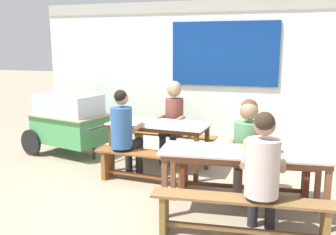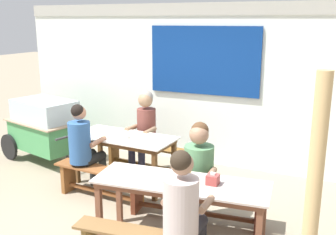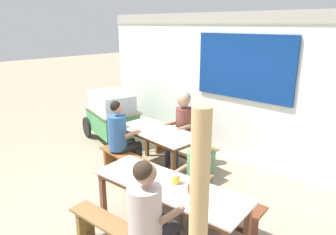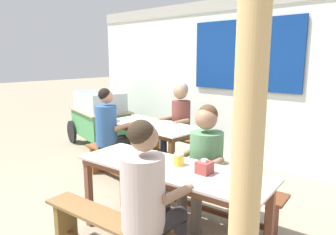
% 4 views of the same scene
% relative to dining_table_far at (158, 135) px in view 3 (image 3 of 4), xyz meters
% --- Properties ---
extents(ground_plane, '(40.00, 40.00, 0.00)m').
position_rel_dining_table_far_xyz_m(ground_plane, '(0.67, -1.01, -0.67)').
color(ground_plane, gray).
extents(backdrop_wall, '(6.84, 0.23, 2.68)m').
position_rel_dining_table_far_xyz_m(backdrop_wall, '(0.67, 1.41, 0.74)').
color(backdrop_wall, white).
rests_on(backdrop_wall, ground_plane).
extents(dining_table_far, '(1.55, 0.78, 0.75)m').
position_rel_dining_table_far_xyz_m(dining_table_far, '(0.00, 0.00, 0.00)').
color(dining_table_far, white).
rests_on(dining_table_far, ground_plane).
extents(dining_table_near, '(1.91, 0.81, 0.75)m').
position_rel_dining_table_far_xyz_m(dining_table_near, '(1.40, -1.19, 0.00)').
color(dining_table_near, '#BDAEA4').
rests_on(dining_table_near, ground_plane).
extents(bench_far_back, '(1.50, 0.36, 0.44)m').
position_rel_dining_table_far_xyz_m(bench_far_back, '(0.03, 0.59, -0.38)').
color(bench_far_back, brown).
rests_on(bench_far_back, ground_plane).
extents(bench_far_front, '(1.42, 0.37, 0.44)m').
position_rel_dining_table_far_xyz_m(bench_far_front, '(-0.03, -0.59, -0.38)').
color(bench_far_front, brown).
rests_on(bench_far_front, ground_plane).
extents(bench_near_back, '(1.80, 0.48, 0.44)m').
position_rel_dining_table_far_xyz_m(bench_near_back, '(1.34, -0.60, -0.36)').
color(bench_near_back, brown).
rests_on(bench_near_back, ground_plane).
extents(food_cart, '(1.74, 1.15, 1.08)m').
position_rel_dining_table_far_xyz_m(food_cart, '(-1.79, 0.34, -0.05)').
color(food_cart, '#479857').
rests_on(food_cart, ground_plane).
extents(person_center_facing, '(0.43, 0.52, 1.34)m').
position_rel_dining_table_far_xyz_m(person_center_facing, '(0.06, 0.53, 0.10)').
color(person_center_facing, '#343651').
rests_on(person_center_facing, ground_plane).
extents(person_left_back_turned, '(0.44, 0.57, 1.31)m').
position_rel_dining_table_far_xyz_m(person_left_back_turned, '(-0.36, -0.50, 0.06)').
color(person_left_back_turned, black).
rests_on(person_left_back_turned, ground_plane).
extents(person_near_front, '(0.44, 0.54, 1.31)m').
position_rel_dining_table_far_xyz_m(person_near_front, '(1.63, -1.70, 0.07)').
color(person_near_front, '#29272C').
rests_on(person_near_front, ground_plane).
extents(person_right_near_table, '(0.48, 0.55, 1.26)m').
position_rel_dining_table_far_xyz_m(person_right_near_table, '(1.39, -0.65, 0.06)').
color(person_right_near_table, '#655C53').
rests_on(person_right_near_table, ground_plane).
extents(tissue_box, '(0.12, 0.12, 0.13)m').
position_rel_dining_table_far_xyz_m(tissue_box, '(1.72, -1.12, 0.14)').
color(tissue_box, '#9D3E3B').
rests_on(tissue_box, dining_table_near).
extents(condiment_jar, '(0.10, 0.10, 0.11)m').
position_rel_dining_table_far_xyz_m(condiment_jar, '(1.43, -1.11, 0.14)').
color(condiment_jar, yellow).
rests_on(condiment_jar, dining_table_near).
extents(soup_bowl, '(0.14, 0.14, 0.05)m').
position_rel_dining_table_far_xyz_m(soup_bowl, '(0.06, -0.08, 0.11)').
color(soup_bowl, silver).
rests_on(soup_bowl, dining_table_far).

